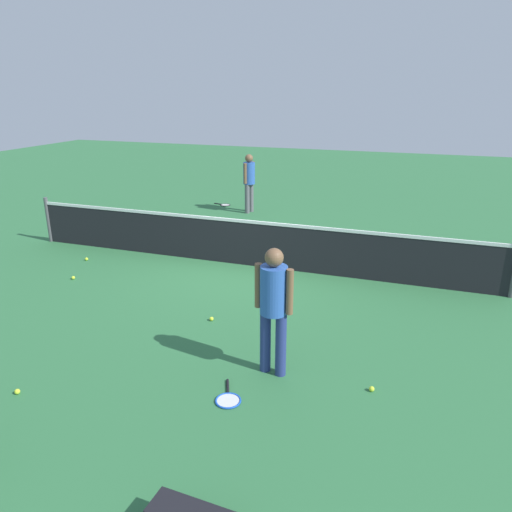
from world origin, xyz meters
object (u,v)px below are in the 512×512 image
at_px(tennis_ball_stray_left, 372,389).
at_px(tennis_racket_far_player, 225,205).
at_px(tennis_racket_near_player, 228,399).
at_px(tennis_ball_baseline, 211,319).
at_px(tennis_ball_midcourt, 17,392).
at_px(tennis_ball_by_net, 87,259).
at_px(player_far_side, 249,178).
at_px(player_near_side, 274,301).
at_px(tennis_ball_near_player, 73,278).

bearing_deg(tennis_ball_stray_left, tennis_racket_far_player, 122.89).
xyz_separation_m(tennis_racket_near_player, tennis_ball_baseline, (-1.04, 1.83, 0.02)).
bearing_deg(tennis_ball_midcourt, tennis_ball_baseline, 60.95).
bearing_deg(tennis_racket_near_player, tennis_ball_stray_left, 25.01).
bearing_deg(tennis_ball_midcourt, tennis_racket_near_player, 16.49).
relative_size(tennis_racket_near_player, tennis_ball_midcourt, 9.13).
bearing_deg(tennis_ball_by_net, tennis_racket_near_player, -36.82).
xyz_separation_m(player_far_side, tennis_racket_near_player, (2.88, -8.67, -1.00)).
relative_size(tennis_ball_baseline, tennis_ball_stray_left, 1.00).
bearing_deg(tennis_ball_midcourt, player_near_side, 28.00).
height_order(player_near_side, tennis_ball_baseline, player_near_side).
relative_size(player_near_side, tennis_ball_by_net, 25.76).
height_order(player_near_side, tennis_ball_near_player, player_near_side).
xyz_separation_m(player_far_side, tennis_ball_stray_left, (4.47, -7.93, -0.98)).
bearing_deg(tennis_ball_baseline, tennis_racket_far_player, 111.21).
relative_size(tennis_ball_by_net, tennis_ball_midcourt, 1.00).
distance_m(tennis_ball_by_net, tennis_ball_baseline, 4.07).
xyz_separation_m(tennis_racket_far_player, tennis_ball_midcourt, (1.47, -9.99, 0.02)).
bearing_deg(tennis_ball_by_net, tennis_racket_far_player, 81.96).
bearing_deg(tennis_ball_stray_left, tennis_ball_baseline, 157.50).
distance_m(tennis_racket_near_player, tennis_ball_baseline, 2.10).
xyz_separation_m(tennis_ball_midcourt, tennis_ball_stray_left, (4.05, 1.47, 0.00)).
bearing_deg(tennis_racket_near_player, tennis_ball_baseline, 119.55).
xyz_separation_m(tennis_ball_near_player, tennis_ball_by_net, (-0.45, 0.98, 0.00)).
bearing_deg(tennis_ball_baseline, tennis_racket_near_player, -60.45).
distance_m(player_near_side, tennis_ball_stray_left, 1.60).
height_order(tennis_racket_near_player, tennis_ball_stray_left, tennis_ball_stray_left).
relative_size(tennis_ball_near_player, tennis_ball_by_net, 1.00).
bearing_deg(tennis_racket_near_player, tennis_ball_near_player, 149.15).
height_order(tennis_ball_midcourt, tennis_ball_stray_left, same).
distance_m(player_near_side, tennis_racket_far_player, 9.56).
relative_size(tennis_racket_near_player, tennis_ball_near_player, 9.13).
height_order(player_far_side, tennis_ball_baseline, player_far_side).
bearing_deg(tennis_ball_near_player, tennis_ball_baseline, -12.67).
distance_m(tennis_racket_near_player, tennis_ball_midcourt, 2.56).
xyz_separation_m(tennis_ball_by_net, tennis_ball_stray_left, (6.32, -2.80, 0.00)).
distance_m(tennis_racket_far_player, tennis_ball_baseline, 7.97).
bearing_deg(tennis_ball_baseline, player_far_side, 105.11).
relative_size(tennis_ball_near_player, tennis_ball_stray_left, 1.00).
bearing_deg(player_near_side, player_far_side, 112.02).
xyz_separation_m(player_near_side, tennis_ball_baseline, (-1.36, 1.08, -0.98)).
height_order(tennis_ball_near_player, tennis_ball_by_net, same).
relative_size(player_near_side, player_far_side, 1.00).
relative_size(player_far_side, tennis_racket_near_player, 2.82).
xyz_separation_m(player_near_side, tennis_ball_by_net, (-5.05, 2.79, -0.98)).
height_order(tennis_racket_far_player, tennis_ball_near_player, tennis_ball_near_player).
height_order(tennis_racket_far_player, tennis_ball_by_net, tennis_ball_by_net).
xyz_separation_m(tennis_ball_by_net, tennis_ball_midcourt, (2.27, -4.27, 0.00)).
xyz_separation_m(tennis_racket_near_player, tennis_ball_near_player, (-4.28, 2.56, 0.02)).
bearing_deg(player_far_side, tennis_racket_far_player, 150.29).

